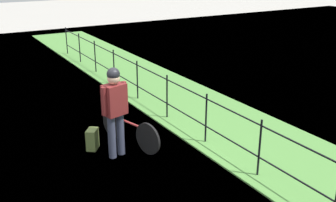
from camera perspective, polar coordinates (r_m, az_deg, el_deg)
The scene contains 8 objects.
ground_plane at distance 7.10m, azimuth -9.33°, elevation -9.72°, with size 60.00×60.00×0.00m, color #B2ADA3.
grass_strip at distance 8.52m, azimuth 10.18°, elevation -4.46°, with size 27.00×2.40×0.03m, color #569342.
iron_fence at distance 7.78m, azimuth 5.44°, elevation -2.00°, with size 18.04×0.04×1.02m.
bicycle_main at distance 7.79m, azimuth -5.56°, elevation -4.08°, with size 1.59×0.47×0.61m.
wooden_crate at distance 7.91m, azimuth -7.40°, elevation -0.64°, with size 0.39×0.29×0.23m, color #A87F51.
terrier_dog at distance 7.83m, azimuth -7.34°, elevation 0.65°, with size 0.32×0.21×0.18m.
cyclist_person at distance 7.16m, azimuth -7.59°, elevation -0.53°, with size 0.36×0.52×1.68m.
backpack_on_paving at distance 7.80m, azimuth -10.71°, elevation -5.36°, with size 0.28×0.18×0.40m, color olive.
Camera 1 is at (5.83, -2.11, 3.45)m, focal length 42.84 mm.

